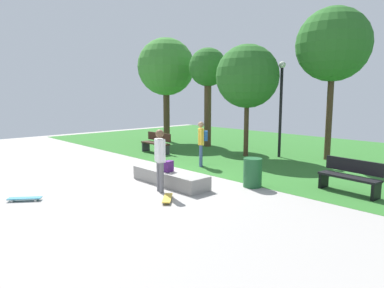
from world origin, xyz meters
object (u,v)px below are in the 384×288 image
park_bench_near_path (350,176)px  trash_bin (253,173)px  skateboard_by_ledge (167,198)px  park_bench_near_lamppost (157,142)px  tree_tall_oak (247,77)px  pedestrian_with_backpack (202,140)px  skater_performing_trick (160,156)px  skateboard_spare (25,198)px  lamp_post (281,99)px  concrete_ledge (170,178)px  tree_leaning_ash (333,45)px  tree_broad_elm (166,67)px  tree_slender_maple (208,70)px  backpack_on_ledge (168,166)px

park_bench_near_path → trash_bin: bearing=-147.3°
skateboard_by_ledge → trash_bin: size_ratio=0.85×
park_bench_near_lamppost → tree_tall_oak: (3.26, 2.34, 2.90)m
trash_bin → pedestrian_with_backpack: pedestrian_with_backpack is taller
trash_bin → tree_tall_oak: bearing=130.4°
skater_performing_trick → skateboard_spare: bearing=-119.3°
skater_performing_trick → park_bench_near_path: skater_performing_trick is taller
lamp_post → concrete_ledge: bearing=-87.0°
concrete_ledge → skateboard_spare: concrete_ledge is taller
tree_leaning_ash → tree_tall_oak: (-2.80, -1.76, -1.17)m
skateboard_by_ledge → tree_tall_oak: (-2.66, 6.52, 3.32)m
skater_performing_trick → skateboard_by_ledge: 1.26m
concrete_ledge → park_bench_near_path: 5.02m
concrete_ledge → skateboard_by_ledge: 1.61m
tree_broad_elm → tree_slender_maple: tree_broad_elm is taller
backpack_on_ledge → pedestrian_with_backpack: pedestrian_with_backpack is taller
skateboard_spare → tree_leaning_ash: bearing=76.8°
skateboard_by_ledge → lamp_post: lamp_post is taller
backpack_on_ledge → pedestrian_with_backpack: (-1.29, 2.63, 0.42)m
tree_slender_maple → pedestrian_with_backpack: bearing=-48.1°
skater_performing_trick → tree_tall_oak: bearing=107.3°
backpack_on_ledge → tree_slender_maple: bearing=22.3°
backpack_on_ledge → skater_performing_trick: bearing=-161.3°
concrete_ledge → backpack_on_ledge: 0.39m
tree_tall_oak → tree_leaning_ash: bearing=32.2°
tree_leaning_ash → tree_broad_elm: size_ratio=1.05×
skateboard_spare → park_bench_near_path: size_ratio=0.47×
tree_leaning_ash → lamp_post: size_ratio=1.51×
park_bench_near_path → trash_bin: 2.60m
park_bench_near_lamppost → tree_tall_oak: tree_tall_oak is taller
tree_slender_maple → lamp_post: (4.26, 0.01, -1.41)m
pedestrian_with_backpack → trash_bin: bearing=-17.3°
pedestrian_with_backpack → skateboard_by_ledge: bearing=-56.0°
skateboard_spare → park_bench_near_path: 8.51m
skateboard_by_ledge → trash_bin: (0.64, 2.64, 0.35)m
pedestrian_with_backpack → skater_performing_trick: bearing=-62.7°
park_bench_near_lamppost → lamp_post: bearing=35.7°
skateboard_by_ledge → park_bench_near_lamppost: bearing=144.8°
concrete_ledge → tree_tall_oak: (-1.46, 5.46, 3.18)m
skateboard_by_ledge → tree_leaning_ash: size_ratio=0.12×
concrete_ledge → tree_leaning_ash: bearing=79.5°
tree_broad_elm → pedestrian_with_backpack: bearing=-28.5°
concrete_ledge → trash_bin: size_ratio=3.23×
tree_leaning_ash → trash_bin: (0.50, -5.64, -4.13)m
skater_performing_trick → park_bench_near_path: size_ratio=1.05×
tree_leaning_ash → skater_performing_trick: bearing=-96.4°
concrete_ledge → skater_performing_trick: skater_performing_trick is taller
park_bench_near_lamppost → lamp_post: 5.76m
park_bench_near_path → tree_slender_maple: size_ratio=0.33×
pedestrian_with_backpack → tree_leaning_ash: bearing=61.4°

